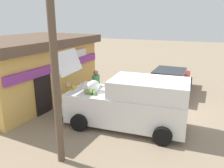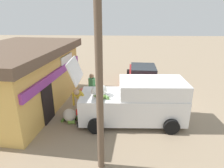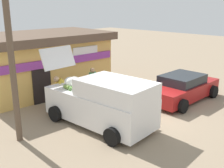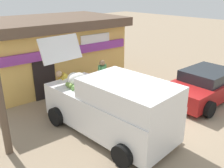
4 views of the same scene
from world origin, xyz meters
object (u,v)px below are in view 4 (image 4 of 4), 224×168
object	(u,v)px
parked_sedan	(206,85)
vendor_standing	(102,77)
paint_bucket	(113,83)
customer_bending	(68,85)
unloaded_banana_pile	(59,99)
delivery_van	(111,106)
storefront_bar	(49,50)

from	to	relation	value
parked_sedan	vendor_standing	bearing A→B (deg)	137.42
vendor_standing	paint_bucket	world-z (taller)	vendor_standing
customer_bending	unloaded_banana_pile	bearing A→B (deg)	103.67
delivery_van	customer_bending	world-z (taller)	delivery_van
delivery_van	paint_bucket	size ratio (longest dim) A/B	14.54
vendor_standing	unloaded_banana_pile	size ratio (longest dim) A/B	1.73
vendor_standing	customer_bending	bearing A→B (deg)	169.84
parked_sedan	paint_bucket	xyz separation A→B (m)	(-1.77, 3.63, -0.43)
customer_bending	vendor_standing	bearing A→B (deg)	-10.16
customer_bending	unloaded_banana_pile	size ratio (longest dim) A/B	1.60
vendor_standing	unloaded_banana_pile	xyz separation A→B (m)	(-1.58, 0.78, -0.73)
unloaded_banana_pile	paint_bucket	size ratio (longest dim) A/B	2.93
customer_bending	storefront_bar	bearing A→B (deg)	70.42
parked_sedan	paint_bucket	size ratio (longest dim) A/B	12.83
delivery_van	vendor_standing	bearing A→B (deg)	54.26
storefront_bar	unloaded_banana_pile	xyz separation A→B (m)	(-1.25, -2.64, -1.30)
storefront_bar	parked_sedan	xyz separation A→B (m)	(3.44, -6.27, -0.95)
delivery_van	parked_sedan	xyz separation A→B (m)	(4.60, -0.79, -0.34)
delivery_van	unloaded_banana_pile	distance (m)	2.93
vendor_standing	parked_sedan	bearing A→B (deg)	-42.58
unloaded_banana_pile	paint_bucket	world-z (taller)	unloaded_banana_pile
storefront_bar	vendor_standing	xyz separation A→B (m)	(0.33, -3.42, -0.58)
storefront_bar	paint_bucket	size ratio (longest dim) A/B	21.99
parked_sedan	unloaded_banana_pile	distance (m)	5.94
delivery_van	vendor_standing	size ratio (longest dim) A/B	2.87
unloaded_banana_pile	paint_bucket	xyz separation A→B (m)	(2.92, -0.01, -0.08)
delivery_van	paint_bucket	world-z (taller)	delivery_van
customer_bending	delivery_van	bearing A→B (deg)	-90.90
delivery_van	paint_bucket	xyz separation A→B (m)	(2.83, 2.84, -0.77)
customer_bending	paint_bucket	world-z (taller)	customer_bending
vendor_standing	delivery_van	bearing A→B (deg)	-125.74
customer_bending	parked_sedan	bearing A→B (deg)	-34.35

